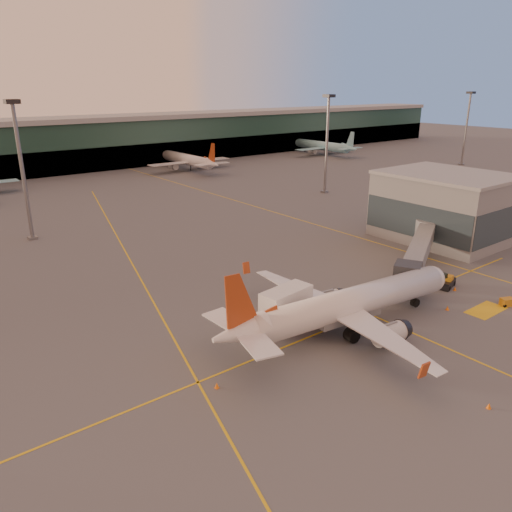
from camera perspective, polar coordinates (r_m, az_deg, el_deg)
ground at (r=60.35m, az=13.20°, el=-9.27°), size 600.00×600.00×0.00m
taxi_markings at (r=89.03m, az=-12.69°, el=0.18°), size 100.12×173.00×0.01m
terminal at (r=180.25m, az=-24.64°, el=11.23°), size 400.00×20.00×17.60m
gate_building at (r=100.65m, az=20.81°, el=5.30°), size 18.40×22.40×12.60m
mast_west_near at (r=101.71m, az=-25.28°, el=9.80°), size 2.40×2.40×25.60m
mast_east_near at (r=136.29m, az=8.13°, el=13.32°), size 2.40×2.40×25.60m
mast_east_far at (r=198.99m, az=22.97°, el=13.82°), size 2.40×2.40×25.60m
main_airplane at (r=60.00m, az=10.14°, el=-5.61°), size 34.54×31.20×10.42m
jet_bridge at (r=82.93m, az=18.27°, el=0.92°), size 26.28×15.97×5.38m
catering_truck at (r=60.15m, az=3.51°, el=-5.74°), size 6.96×3.69×5.16m
gpu_cart at (r=74.95m, az=26.78°, el=-4.72°), size 2.07×1.69×1.05m
pushback_tug at (r=77.94m, az=20.90°, el=-2.82°), size 3.91×2.76×1.82m
cone_nose at (r=77.30m, az=21.79°, el=-3.49°), size 0.43×0.43×0.55m
cone_tail at (r=50.42m, az=-4.50°, el=-14.53°), size 0.46×0.46×0.59m
cone_wing_right at (r=52.19m, az=25.08°, el=-15.25°), size 0.44×0.44×0.55m
cone_fwd at (r=70.46m, az=21.04°, el=-5.57°), size 0.46×0.46×0.58m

